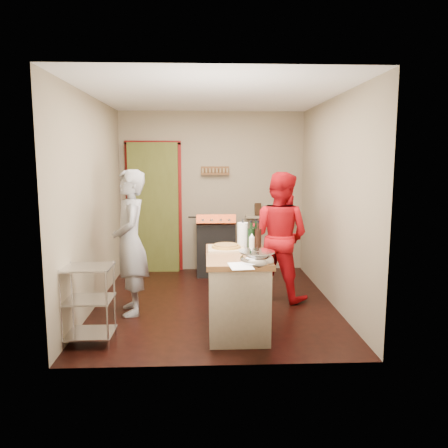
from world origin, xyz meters
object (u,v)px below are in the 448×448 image
Objects in this scene: island at (237,289)px; stove at (216,247)px; wire_shelving at (89,301)px; person_stripe at (130,243)px; person_red at (279,236)px.

stove is at bearing 94.43° from island.
person_stripe is at bearing 72.06° from wire_shelving.
wire_shelving is 0.48× the size of person_red.
stove is at bearing 63.15° from wire_shelving.
person_red reaches higher than island.
island is 1.41m from person_stripe.
stove is 2.94m from wire_shelving.
wire_shelving is 2.56m from person_red.
stove is at bearing -22.37° from person_red.
person_red is at bearing 59.33° from island.
person_red is at bearing 91.64° from person_stripe.
island is at bearing 94.46° from person_red.
person_stripe is (-1.05, -1.76, 0.41)m from stove.
wire_shelving is 1.54m from island.
wire_shelving is at bearing -168.80° from island.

